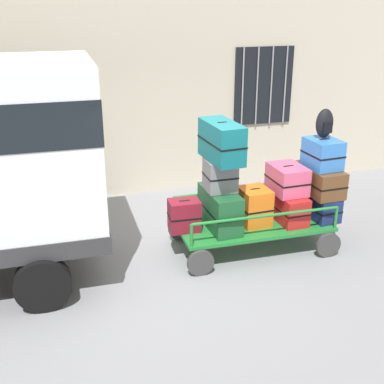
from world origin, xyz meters
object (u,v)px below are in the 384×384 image
Objects in this scene: suitcase_right_top at (323,154)px; suitcase_right_bottom at (317,204)px; suitcase_midleft_top at (222,142)px; suitcase_right_middle at (319,180)px; suitcase_midright_middle at (287,179)px; suitcase_center_bottom at (254,206)px; suitcase_left_bottom at (184,215)px; suitcase_midleft_bottom at (220,209)px; suitcase_midleft_middle at (220,175)px; backpack at (325,124)px; suitcase_midright_bottom at (285,205)px; luggage_cart at (252,227)px.

suitcase_right_bottom is at bearing 90.00° from suitcase_right_top.
suitcase_right_middle is at bearing 0.88° from suitcase_midleft_top.
suitcase_midleft_top is 1.77m from suitcase_right_middle.
suitcase_midright_middle is at bearing 176.87° from suitcase_right_bottom.
suitcase_right_bottom is (1.07, 0.01, -0.09)m from suitcase_center_bottom.
suitcase_midleft_top is at bearing -5.12° from suitcase_left_bottom.
suitcase_midleft_bottom is 1.13m from suitcase_midright_middle.
suitcase_midleft_bottom reaches higher than suitcase_right_bottom.
backpack reaches higher than suitcase_midleft_middle.
suitcase_midright_bottom is at bearing 2.14° from suitcase_midleft_bottom.
suitcase_midleft_bottom is (-0.54, -0.02, 0.36)m from luggage_cart.
suitcase_left_bottom is 1.08× the size of backpack.
suitcase_midright_middle is (1.07, 0.02, 0.36)m from suitcase_midleft_bottom.
suitcase_center_bottom reaches higher than luggage_cart.
suitcase_left_bottom is 2.15m from suitcase_right_bottom.
suitcase_right_bottom is (2.15, -0.05, -0.05)m from suitcase_left_bottom.
suitcase_right_bottom is 1.43× the size of suitcase_right_top.
suitcase_midright_middle reaches higher than suitcase_midright_bottom.
suitcase_left_bottom is 2.49m from backpack.
suitcase_center_bottom is 1.29× the size of backpack.
suitcase_right_top is (1.07, -0.03, 1.09)m from luggage_cart.
suitcase_midright_bottom is at bearing 174.88° from suitcase_right_bottom.
suitcase_right_bottom reaches higher than luggage_cart.
suitcase_midright_bottom is 2.14× the size of backpack.
suitcase_midright_middle reaches higher than suitcase_right_bottom.
suitcase_midright_bottom is (1.07, 0.02, -0.60)m from suitcase_midleft_middle.
suitcase_midleft_middle is 0.52× the size of suitcase_midleft_top.
luggage_cart is 5.03× the size of suitcase_left_bottom.
suitcase_right_middle is (2.15, -0.02, 0.35)m from suitcase_left_bottom.
suitcase_midright_middle reaches higher than suitcase_left_bottom.
suitcase_midleft_middle reaches higher than suitcase_left_bottom.
suitcase_center_bottom reaches higher than suitcase_midright_bottom.
suitcase_midleft_middle is at bearing 179.59° from luggage_cart.
suitcase_midleft_middle is 1.63m from suitcase_right_middle.
suitcase_right_middle is at bearing 0.01° from luggage_cart.
suitcase_midleft_middle is at bearing -179.93° from suitcase_midright_middle.
suitcase_right_bottom is 0.83m from suitcase_right_top.
suitcase_center_bottom is at bearing -90.00° from luggage_cart.
suitcase_right_top reaches higher than suitcase_right_bottom.
suitcase_midleft_top is (0.54, -0.05, 1.09)m from suitcase_left_bottom.
suitcase_midright_bottom is at bearing 2.55° from luggage_cart.
suitcase_right_middle is (1.07, 0.00, 0.66)m from luggage_cart.
suitcase_midleft_bottom reaches higher than suitcase_left_bottom.
luggage_cart is at bearing -179.99° from suitcase_right_middle.
suitcase_left_bottom is at bearing 178.74° from luggage_cart.
suitcase_right_top reaches higher than suitcase_midleft_bottom.
suitcase_right_top is (1.61, -0.02, 0.73)m from suitcase_midleft_bottom.
suitcase_right_middle is at bearing 2.10° from suitcase_center_bottom.
suitcase_midleft_bottom is 1.64m from suitcase_right_middle.
suitcase_right_top reaches higher than suitcase_left_bottom.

